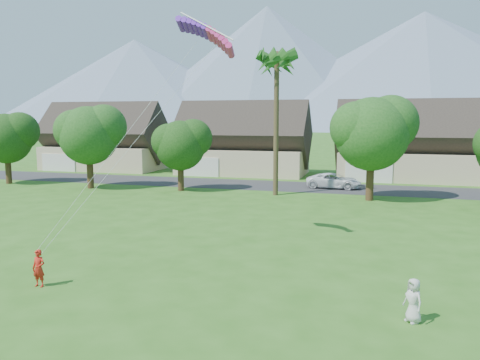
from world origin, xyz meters
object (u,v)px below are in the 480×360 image
(watcher, at_px, (413,300))
(parked_car, at_px, (334,181))
(kite_flyer, at_px, (39,268))
(parafoil_kite, at_px, (208,33))

(watcher, xyz_separation_m, parked_car, (-4.99, 29.65, -0.04))
(kite_flyer, height_order, watcher, kite_flyer)
(kite_flyer, height_order, parafoil_kite, parafoil_kite)
(parked_car, bearing_deg, kite_flyer, 167.10)
(watcher, relative_size, parafoil_kite, 0.44)
(watcher, distance_m, parked_car, 30.06)
(parked_car, relative_size, parafoil_kite, 1.52)
(kite_flyer, height_order, parked_car, kite_flyer)
(parked_car, bearing_deg, watcher, -166.26)
(parked_car, distance_m, parafoil_kite, 25.25)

